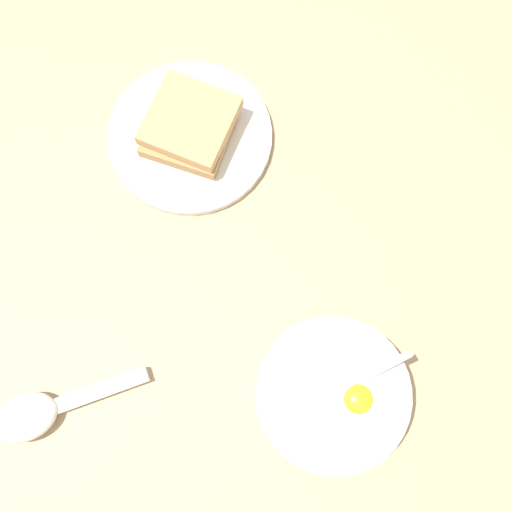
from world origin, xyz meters
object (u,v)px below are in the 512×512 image
Objects in this scene: egg_bowl at (331,394)px; toast_plate at (190,137)px; soup_spoon at (39,412)px; toast_sandwich at (189,127)px.

toast_plate is at bearing 147.69° from egg_bowl.
soup_spoon is at bearing -85.45° from toast_plate.
egg_bowl is 1.42× the size of toast_sandwich.
egg_bowl is at bearing -32.52° from toast_sandwich.
egg_bowl is 0.81× the size of toast_plate.
egg_bowl is at bearing 33.49° from soup_spoon.
toast_sandwich is 0.35m from soup_spoon.
egg_bowl is 0.33m from toast_sandwich.
egg_bowl is 1.05× the size of soup_spoon.
toast_sandwich is 0.74× the size of soup_spoon.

